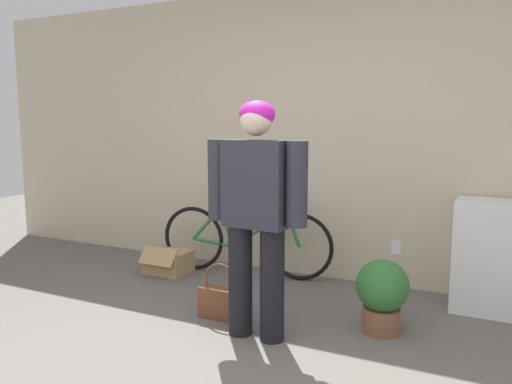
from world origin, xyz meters
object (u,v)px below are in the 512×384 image
Objects in this scene: cardboard_box at (168,262)px; bicycle at (244,239)px; person at (256,207)px; handbag at (221,301)px; potted_plant at (382,292)px.

bicycle is at bearing 20.95° from cardboard_box.
person is at bearing -33.74° from cardboard_box.
handbag is 1.14m from potted_plant.
bicycle reaches higher than potted_plant.
handbag is 1.07× the size of cardboard_box.
bicycle is 0.76m from cardboard_box.
person is 1.81m from cardboard_box.
bicycle is at bearing 152.74° from potted_plant.
person reaches higher than bicycle.
handbag is at bearing -79.50° from bicycle.
person is at bearing -149.15° from potted_plant.
potted_plant is at bearing -12.72° from cardboard_box.
person is at bearing -23.54° from handbag.
cardboard_box is 2.16m from potted_plant.
handbag is at bearing 160.09° from person.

